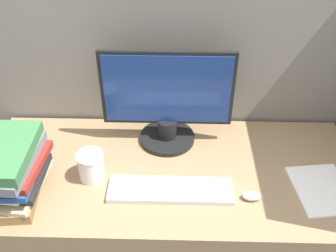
% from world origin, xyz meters
% --- Properties ---
extents(cubicle_panel_rear, '(1.85, 0.04, 1.53)m').
position_xyz_m(cubicle_panel_rear, '(0.00, 0.68, 0.77)').
color(cubicle_panel_rear, gray).
rests_on(cubicle_panel_rear, ground_plane).
extents(desk, '(1.45, 0.64, 0.76)m').
position_xyz_m(desk, '(0.00, 0.32, 0.38)').
color(desk, '#937551').
rests_on(desk, ground_plane).
extents(monitor, '(0.52, 0.23, 0.41)m').
position_xyz_m(monitor, '(-0.01, 0.51, 0.94)').
color(monitor, black).
rests_on(monitor, desk).
extents(keyboard, '(0.45, 0.12, 0.02)m').
position_xyz_m(keyboard, '(0.01, 0.21, 0.77)').
color(keyboard, silver).
rests_on(keyboard, desk).
extents(mouse, '(0.07, 0.04, 0.03)m').
position_xyz_m(mouse, '(0.29, 0.18, 0.78)').
color(mouse, silver).
rests_on(mouse, desk).
extents(coffee_cup, '(0.10, 0.10, 0.11)m').
position_xyz_m(coffee_cup, '(-0.29, 0.27, 0.82)').
color(coffee_cup, white).
rests_on(coffee_cup, desk).
extents(book_stack, '(0.26, 0.30, 0.22)m').
position_xyz_m(book_stack, '(-0.55, 0.19, 0.87)').
color(book_stack, olive).
rests_on(book_stack, desk).
extents(paper_pile, '(0.22, 0.27, 0.01)m').
position_xyz_m(paper_pile, '(0.55, 0.23, 0.77)').
color(paper_pile, white).
rests_on(paper_pile, desk).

